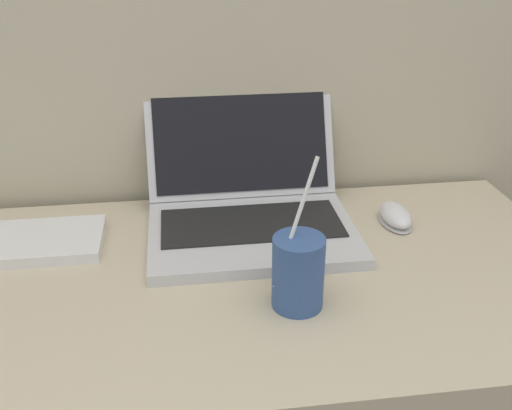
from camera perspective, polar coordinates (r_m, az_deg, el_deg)
The scene contains 3 objects.
laptop at distance 1.11m, azimuth -0.76°, elevation 0.85°, with size 0.37×0.37×0.25m.
drink_cup at distance 0.87m, azimuth 4.04°, elevation -6.28°, with size 0.08×0.08×0.23m.
computer_mouse at distance 1.15m, azimuth 13.14°, elevation -1.02°, with size 0.06×0.10×0.03m.
Camera 1 is at (-0.04, -0.52, 1.29)m, focal length 42.00 mm.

